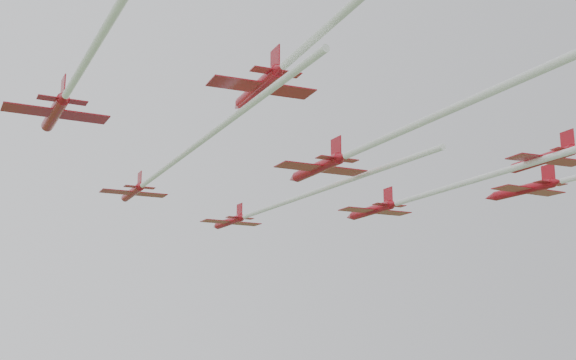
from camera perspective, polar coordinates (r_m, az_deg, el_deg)
name	(u,v)px	position (r m, az deg, el deg)	size (l,w,h in m)	color
jet_lead	(268,208)	(97.41, -1.61, -2.25)	(9.02, 55.23, 2.70)	red
jet_row2_left	(165,169)	(75.92, -9.73, 0.88)	(7.85, 54.33, 2.35)	red
jet_row2_right	(434,192)	(86.58, 11.47, -0.92)	(9.88, 59.69, 2.95)	red
jet_row3_left	(89,56)	(56.36, -15.45, 9.41)	(9.40, 62.60, 2.83)	red
jet_row3_mid	(368,146)	(67.64, 6.31, 2.69)	(9.65, 48.74, 2.89)	red
jet_row4_left	(313,39)	(48.13, 2.00, 11.04)	(8.44, 46.20, 2.50)	red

